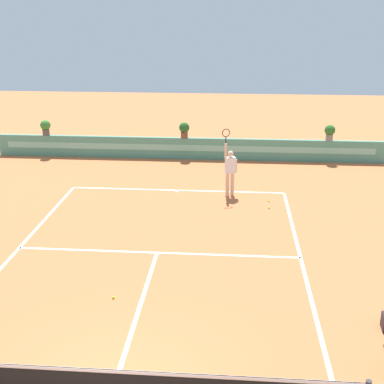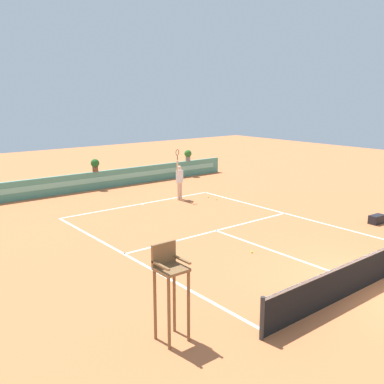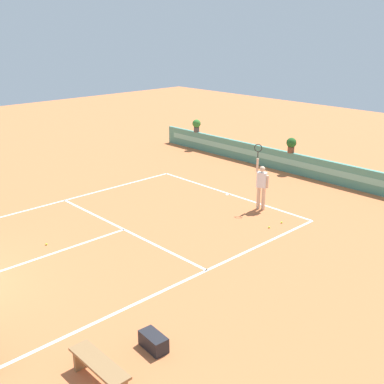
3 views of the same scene
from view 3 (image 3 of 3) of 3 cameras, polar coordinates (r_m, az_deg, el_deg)
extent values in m
plane|color=#C66B3D|center=(16.88, -9.18, -4.79)|extent=(60.00, 60.00, 0.00)
cube|color=white|center=(20.49, 4.45, -0.22)|extent=(8.22, 0.10, 0.01)
cube|color=white|center=(17.08, -8.08, -4.42)|extent=(8.22, 0.10, 0.01)
cube|color=white|center=(15.65, -17.69, -7.48)|extent=(0.10, 6.40, 0.01)
cube|color=white|center=(20.17, -15.98, -1.25)|extent=(0.10, 11.89, 0.01)
cube|color=white|center=(13.96, 0.43, -9.89)|extent=(0.10, 11.89, 0.01)
cube|color=white|center=(20.42, 4.27, -0.29)|extent=(0.10, 0.20, 0.01)
cube|color=#4C8E7A|center=(23.74, 11.83, 3.39)|extent=(18.00, 0.20, 1.00)
cube|color=#7ABCA8|center=(23.64, 11.69, 3.46)|extent=(17.10, 0.01, 0.28)
cube|color=olive|center=(10.82, -12.85, -18.68)|extent=(0.08, 0.40, 0.45)
cube|color=olive|center=(10.22, -10.99, -19.29)|extent=(1.60, 0.44, 0.06)
cube|color=black|center=(11.13, -4.59, -17.28)|extent=(0.72, 0.41, 0.36)
cylinder|color=beige|center=(18.77, 8.47, -0.78)|extent=(0.14, 0.14, 0.90)
cylinder|color=beige|center=(18.82, 7.89, -0.69)|extent=(0.14, 0.14, 0.90)
cube|color=white|center=(18.56, 8.29, 1.44)|extent=(0.42, 0.34, 0.60)
sphere|color=beige|center=(18.43, 8.35, 2.72)|extent=(0.22, 0.22, 0.22)
cylinder|color=beige|center=(18.45, 7.77, 3.15)|extent=(0.09, 0.09, 0.55)
cylinder|color=black|center=(18.34, 7.83, 4.41)|extent=(0.04, 0.04, 0.24)
torus|color=#262626|center=(18.28, 7.87, 5.20)|extent=(0.30, 0.15, 0.31)
cylinder|color=beige|center=(18.52, 8.93, 1.21)|extent=(0.09, 0.09, 0.50)
sphere|color=#CCE033|center=(16.45, -16.91, -5.95)|extent=(0.07, 0.07, 0.07)
sphere|color=#CCE033|center=(17.23, 9.14, -4.16)|extent=(0.07, 0.07, 0.07)
sphere|color=#CCE033|center=(17.73, 10.59, -3.57)|extent=(0.07, 0.07, 0.07)
cylinder|color=brown|center=(23.65, 11.67, 4.95)|extent=(0.32, 0.32, 0.28)
sphere|color=#235B23|center=(23.57, 11.72, 5.76)|extent=(0.48, 0.48, 0.48)
cylinder|color=#514C47|center=(27.80, 0.54, 7.44)|extent=(0.32, 0.32, 0.28)
sphere|color=#387F33|center=(27.73, 0.55, 8.13)|extent=(0.48, 0.48, 0.48)
camera|label=1|loc=(11.77, -67.95, 7.21)|focal=49.08mm
camera|label=2|loc=(24.06, -51.63, 8.20)|focal=40.68mm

